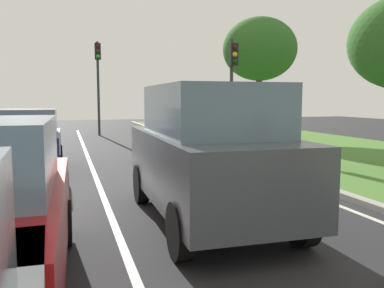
% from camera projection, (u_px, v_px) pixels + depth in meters
% --- Properties ---
extents(ground_plane, '(60.00, 60.00, 0.00)m').
position_uv_depth(ground_plane, '(118.00, 170.00, 11.93)').
color(ground_plane, '#262628').
extents(lane_line_center, '(0.12, 32.00, 0.01)m').
position_uv_depth(lane_line_center, '(93.00, 171.00, 11.73)').
color(lane_line_center, silver).
rests_on(lane_line_center, ground).
extents(lane_line_right_edge, '(0.12, 32.00, 0.01)m').
position_uv_depth(lane_line_right_edge, '(233.00, 164.00, 12.98)').
color(lane_line_right_edge, silver).
rests_on(lane_line_right_edge, ground).
extents(grass_verge_right, '(9.00, 48.00, 0.06)m').
position_uv_depth(grass_verge_right, '(363.00, 157.00, 14.40)').
color(grass_verge_right, '#47752D').
rests_on(grass_verge_right, ground).
extents(curb_right, '(0.24, 48.00, 0.12)m').
position_uv_depth(curb_right, '(248.00, 162.00, 13.12)').
color(curb_right, '#9E9B93').
rests_on(curb_right, ground).
extents(car_suv_ahead, '(2.02, 4.53, 2.28)m').
position_uv_depth(car_suv_ahead, '(208.00, 153.00, 6.83)').
color(car_suv_ahead, '#474C51').
rests_on(car_suv_ahead, ground).
extents(car_hatchback_far, '(1.74, 3.71, 1.78)m').
position_uv_depth(car_hatchback_far, '(29.00, 141.00, 11.56)').
color(car_hatchback_far, navy).
rests_on(car_hatchback_far, ground).
extents(traffic_light_near_right, '(0.32, 0.50, 4.49)m').
position_uv_depth(traffic_light_near_right, '(233.00, 74.00, 16.93)').
color(traffic_light_near_right, '#2D2D2D').
rests_on(traffic_light_near_right, ground).
extents(traffic_light_far_median, '(0.32, 0.50, 5.23)m').
position_uv_depth(traffic_light_far_median, '(98.00, 71.00, 22.91)').
color(traffic_light_far_median, '#2D2D2D').
rests_on(traffic_light_far_median, ground).
extents(tree_roadside_far, '(3.88, 3.88, 6.31)m').
position_uv_depth(tree_roadside_far, '(260.00, 49.00, 21.59)').
color(tree_roadside_far, '#4C331E').
rests_on(tree_roadside_far, ground).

